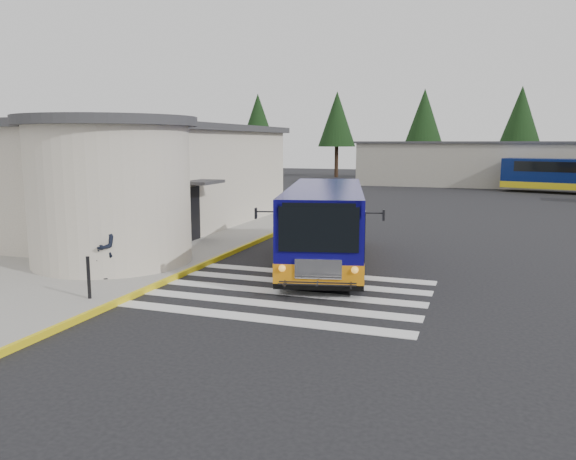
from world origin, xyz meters
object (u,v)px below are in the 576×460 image
(pedestrian_b, at_px, (107,248))
(far_bus_a, at_px, (564,174))
(pedestrian_a, at_px, (102,249))
(bollard, at_px, (89,278))
(transit_bus, at_px, (325,228))

(pedestrian_b, relative_size, far_bus_a, 0.19)
(pedestrian_a, relative_size, bollard, 1.59)
(pedestrian_b, distance_m, bollard, 2.25)
(pedestrian_b, height_order, bollard, pedestrian_b)
(pedestrian_a, height_order, bollard, pedestrian_a)
(transit_bus, xyz_separation_m, pedestrian_b, (-5.38, -4.58, -0.20))
(bollard, bearing_deg, transit_bus, 56.06)
(transit_bus, relative_size, far_bus_a, 1.00)
(far_bus_a, bearing_deg, bollard, 173.78)
(far_bus_a, bearing_deg, pedestrian_a, 171.30)
(transit_bus, distance_m, far_bus_a, 34.20)
(transit_bus, bearing_deg, pedestrian_a, -153.59)
(transit_bus, relative_size, pedestrian_a, 5.52)
(pedestrian_a, relative_size, far_bus_a, 0.18)
(pedestrian_a, distance_m, bollard, 2.30)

